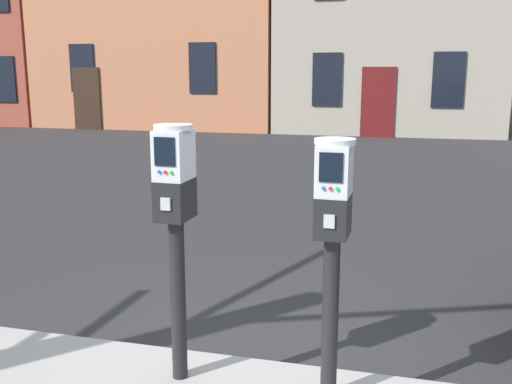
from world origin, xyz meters
TOP-DOWN VIEW (x-y plane):
  - parking_meter_near_kerb at (-0.35, -0.12)m, footprint 0.22×0.26m
  - parking_meter_twin_adjacent at (0.54, -0.12)m, footprint 0.22×0.26m

SIDE VIEW (x-z plane):
  - parking_meter_twin_adjacent at x=0.54m, z-range 0.42..1.88m
  - parking_meter_near_kerb at x=-0.35m, z-range 0.43..1.94m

